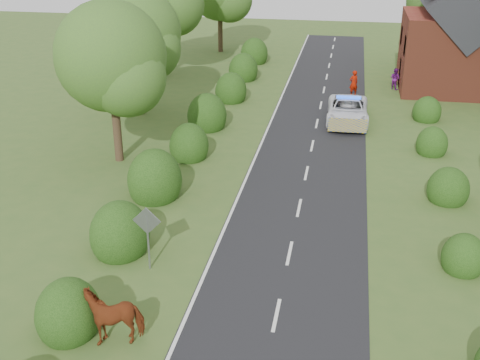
% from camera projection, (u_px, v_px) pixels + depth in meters
% --- Properties ---
extents(ground, '(120.00, 120.00, 0.00)m').
position_uv_depth(ground, '(276.00, 316.00, 19.76)').
color(ground, '#3D5B25').
extents(road, '(6.00, 70.00, 0.02)m').
position_uv_depth(road, '(311.00, 152.00, 33.23)').
color(road, black).
rests_on(road, ground).
extents(road_markings, '(4.96, 70.00, 0.01)m').
position_uv_depth(road_markings, '(277.00, 164.00, 31.63)').
color(road_markings, white).
rests_on(road_markings, road).
extents(hedgerow_left, '(2.75, 50.41, 3.00)m').
position_uv_depth(hedgerow_left, '(180.00, 153.00, 31.04)').
color(hedgerow_left, black).
rests_on(hedgerow_left, ground).
extents(hedgerow_right, '(2.10, 45.78, 2.10)m').
position_uv_depth(hedgerow_right, '(445.00, 179.00, 28.51)').
color(hedgerow_right, black).
rests_on(hedgerow_right, ground).
extents(tree_left_a, '(5.74, 5.60, 8.38)m').
position_uv_depth(tree_left_a, '(115.00, 62.00, 29.86)').
color(tree_left_a, '#332316').
rests_on(tree_left_a, ground).
extents(tree_left_b, '(5.74, 5.60, 8.07)m').
position_uv_depth(tree_left_b, '(140.00, 37.00, 37.42)').
color(tree_left_b, '#332316').
rests_on(tree_left_b, ground).
extents(tree_right_c, '(6.15, 6.00, 8.58)m').
position_uv_depth(tree_right_c, '(446.00, 2.00, 50.05)').
color(tree_right_c, '#332316').
rests_on(tree_right_c, ground).
extents(road_sign, '(1.06, 0.08, 2.53)m').
position_uv_depth(road_sign, '(147.00, 229.00, 21.71)').
color(road_sign, gray).
rests_on(road_sign, ground).
extents(house, '(8.00, 7.40, 9.17)m').
position_uv_depth(house, '(460.00, 38.00, 43.59)').
color(house, brown).
rests_on(house, ground).
extents(cow, '(2.37, 1.83, 1.49)m').
position_uv_depth(cow, '(115.00, 317.00, 18.49)').
color(cow, '#5D2F0F').
rests_on(cow, ground).
extents(police_van, '(2.61, 5.56, 1.67)m').
position_uv_depth(police_van, '(348.00, 110.00, 37.78)').
color(police_van, white).
rests_on(police_van, ground).
extents(pedestrian_red, '(0.80, 0.71, 1.84)m').
position_uv_depth(pedestrian_red, '(354.00, 83.00, 43.18)').
color(pedestrian_red, '#931303').
rests_on(pedestrian_red, ground).
extents(pedestrian_purple, '(0.98, 0.96, 1.59)m').
position_uv_depth(pedestrian_purple, '(395.00, 79.00, 44.84)').
color(pedestrian_purple, '#60156B').
rests_on(pedestrian_purple, ground).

